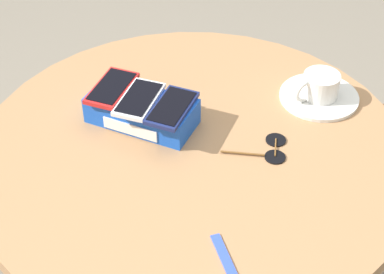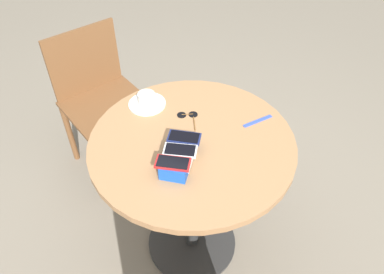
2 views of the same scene
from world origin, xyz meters
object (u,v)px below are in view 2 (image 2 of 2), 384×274
Objects in this scene: phone_white at (180,150)px; saucer at (147,104)px; sunglasses at (188,116)px; chair_near_window at (102,100)px; round_table at (192,169)px; phone_box at (179,156)px; lanyard_strap at (258,121)px; coffee_cup at (147,99)px; phone_navy at (184,137)px; phone_red at (173,163)px.

phone_white reaches higher than saucer.
chair_near_window is at bearing 63.01° from sunglasses.
round_table is 0.98× the size of chair_near_window.
round_table is 0.24m from sunglasses.
lanyard_strap is (0.32, -0.25, -0.03)m from phone_box.
phone_navy is at bearing -130.83° from coffee_cup.
coffee_cup is 0.11× the size of chair_near_window.
phone_white is 0.41m from lanyard_strap.
coffee_cup reaches higher than saucer.
phone_box is at bearing -178.21° from phone_navy.
chair_near_window reaches higher than round_table.
coffee_cup is (0.21, 0.25, -0.03)m from phone_navy.
lanyard_strap is (0.20, -0.23, 0.18)m from round_table.
phone_white reaches higher than lanyard_strap.
lanyard_strap is (0.04, -0.50, -0.00)m from saucer.
phone_navy is at bearing 1.29° from phone_red.
sunglasses is at bearing 10.67° from phone_box.
phone_red is at bearing -144.48° from saucer.
chair_near_window is (0.33, 0.65, -0.31)m from sunglasses.
phone_box is at bearing 142.59° from lanyard_strap.
phone_red reaches higher than lanyard_strap.
phone_box reaches higher than sunglasses.
phone_navy is (0.14, 0.00, -0.00)m from phone_red.
lanyard_strap is 0.30m from sunglasses.
phone_white is (-0.12, 0.01, 0.24)m from round_table.
round_table is 0.36m from lanyard_strap.
phone_navy reaches higher than round_table.
phone_red is (-0.07, -0.00, 0.03)m from phone_box.
coffee_cup is at bearing 41.31° from phone_box.
coffee_cup is (0.29, 0.26, -0.03)m from phone_white.
saucer is (0.29, 0.25, -0.02)m from phone_box.
phone_red is 1.01× the size of phone_white.
chair_near_window is at bearing 49.72° from phone_white.
phone_white is 1.00× the size of phone_navy.
lanyard_strap is at bearing -49.54° from round_table.
phone_red is at bearing -179.21° from phone_box.
sunglasses is at bearing 23.89° from round_table.
phone_red is 0.44m from saucer.
chair_near_window is at bearing 52.94° from phone_navy.
sunglasses is (-0.06, 0.30, 0.00)m from lanyard_strap.
phone_red and phone_navy have the same top height.
round_table is at bearing -123.60° from chair_near_window.
phone_red is 0.14m from phone_navy.
phone_navy is at bearing 1.79° from phone_box.
phone_red and phone_white have the same top height.
phone_red is 0.34m from sunglasses.
coffee_cup reaches higher than phone_box.
chair_near_window is (0.47, 0.71, -0.14)m from round_table.
phone_white is at bearing -138.10° from coffee_cup.
phone_navy reaches higher than coffee_cup.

